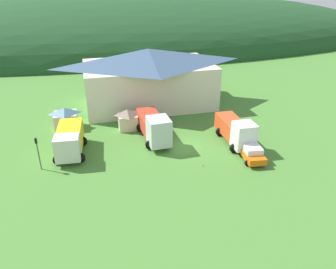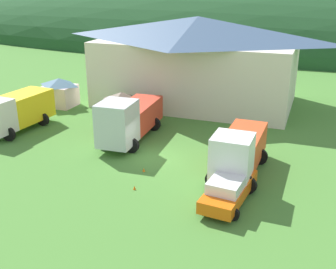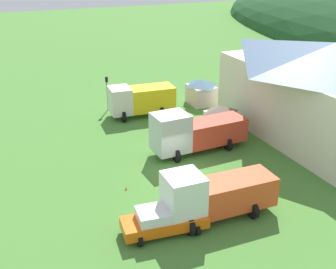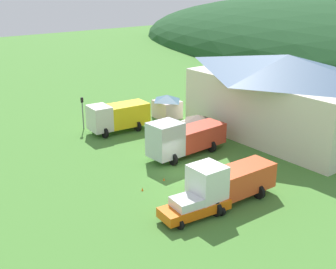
# 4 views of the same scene
# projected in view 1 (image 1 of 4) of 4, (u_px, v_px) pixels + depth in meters

# --- Properties ---
(ground_plane) EXTENTS (200.00, 200.00, 0.00)m
(ground_plane) POSITION_uv_depth(u_px,v_px,m) (183.00, 146.00, 38.09)
(ground_plane) COLOR #477F33
(forested_hill_backdrop) EXTENTS (173.20, 60.00, 27.39)m
(forested_hill_backdrop) POSITION_uv_depth(u_px,v_px,m) (120.00, 44.00, 94.44)
(forested_hill_backdrop) COLOR #1E4723
(forested_hill_backdrop) RESTS_ON ground
(depot_building) EXTENTS (20.21, 11.96, 8.50)m
(depot_building) POSITION_uv_depth(u_px,v_px,m) (149.00, 76.00, 48.66)
(depot_building) COLOR silver
(depot_building) RESTS_ON ground
(play_shed_cream) EXTENTS (2.59, 2.65, 2.62)m
(play_shed_cream) POSITION_uv_depth(u_px,v_px,m) (128.00, 119.00, 41.99)
(play_shed_cream) COLOR beige
(play_shed_cream) RESTS_ON ground
(play_shed_pink) EXTENTS (3.10, 2.73, 2.79)m
(play_shed_pink) POSITION_uv_depth(u_px,v_px,m) (66.00, 118.00, 42.05)
(play_shed_pink) COLOR beige
(play_shed_pink) RESTS_ON ground
(flatbed_truck_yellow) EXTENTS (3.63, 6.69, 3.16)m
(flatbed_truck_yellow) POSITION_uv_depth(u_px,v_px,m) (70.00, 140.00, 35.70)
(flatbed_truck_yellow) COLOR silver
(flatbed_truck_yellow) RESTS_ON ground
(tow_truck_silver) EXTENTS (3.44, 8.27, 3.69)m
(tow_truck_silver) POSITION_uv_depth(u_px,v_px,m) (154.00, 126.00, 38.75)
(tow_truck_silver) COLOR silver
(tow_truck_silver) RESTS_ON ground
(heavy_rig_white) EXTENTS (3.14, 7.29, 3.47)m
(heavy_rig_white) POSITION_uv_depth(u_px,v_px,m) (236.00, 130.00, 37.99)
(heavy_rig_white) COLOR white
(heavy_rig_white) RESTS_ON ground
(service_pickup_orange) EXTENTS (2.67, 5.29, 1.66)m
(service_pickup_orange) POSITION_uv_depth(u_px,v_px,m) (250.00, 151.00, 35.37)
(service_pickup_orange) COLOR orange
(service_pickup_orange) RESTS_ON ground
(traffic_light_west) EXTENTS (0.20, 0.32, 3.59)m
(traffic_light_west) POSITION_uv_depth(u_px,v_px,m) (38.00, 150.00, 32.61)
(traffic_light_west) COLOR #4C4C51
(traffic_light_west) RESTS_ON ground
(traffic_cone_near_pickup) EXTENTS (0.36, 0.36, 0.51)m
(traffic_cone_near_pickup) POSITION_uv_depth(u_px,v_px,m) (203.00, 166.00, 34.14)
(traffic_cone_near_pickup) COLOR orange
(traffic_cone_near_pickup) RESTS_ON ground
(traffic_cone_mid_row) EXTENTS (0.36, 0.36, 0.45)m
(traffic_cone_mid_row) POSITION_uv_depth(u_px,v_px,m) (191.00, 155.00, 36.20)
(traffic_cone_mid_row) COLOR orange
(traffic_cone_mid_row) RESTS_ON ground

